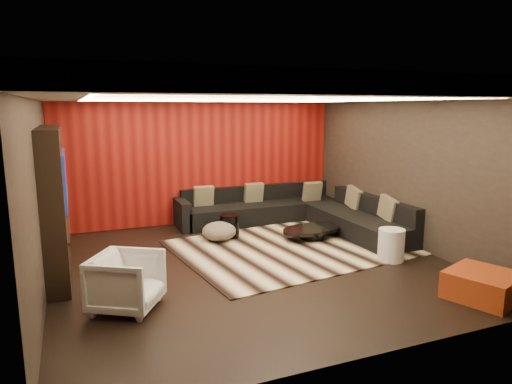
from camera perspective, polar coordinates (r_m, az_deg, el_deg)
name	(u,v)px	position (r m, az deg, el deg)	size (l,w,h in m)	color
floor	(253,265)	(7.40, -0.41, -9.06)	(6.00, 6.00, 0.02)	black
ceiling	(252,84)	(6.97, -0.44, 13.32)	(6.00, 6.00, 0.02)	silver
wall_back	(201,158)	(9.88, -6.90, 4.26)	(6.00, 0.02, 2.80)	black
wall_left	(38,191)	(6.58, -25.59, 0.11)	(0.02, 6.00, 2.80)	black
wall_right	(409,168)	(8.62, 18.54, 2.86)	(0.02, 6.00, 2.80)	black
red_feature_wall	(201,158)	(9.85, -6.84, 4.23)	(5.98, 0.05, 2.78)	#6B0C0A
soffit_back	(204,96)	(9.53, -6.58, 11.80)	(6.00, 0.60, 0.22)	silver
soffit_front	(357,84)	(4.57, 12.50, 13.01)	(6.00, 0.60, 0.22)	silver
soffit_left	(56,90)	(6.48, -23.73, 11.60)	(0.60, 4.80, 0.22)	silver
soffit_right	(399,94)	(8.35, 17.42, 11.58)	(0.60, 4.80, 0.22)	silver
cove_back	(208,101)	(9.20, -5.98, 11.30)	(4.80, 0.08, 0.04)	#FFD899
cove_front	(337,95)	(4.85, 10.14, 11.88)	(4.80, 0.08, 0.04)	#FFD899
cove_left	(85,97)	(6.48, -20.61, 11.01)	(0.08, 4.80, 0.04)	#FFD899
cove_right	(382,100)	(8.14, 15.50, 11.08)	(0.08, 4.80, 0.04)	#FFD899
tv_surround	(55,204)	(7.21, -23.88, -1.34)	(0.30, 2.00, 2.20)	black
tv_screen	(65,179)	(7.15, -22.81, 1.49)	(0.04, 1.30, 0.80)	black
tv_shelf	(69,229)	(7.29, -22.39, -4.33)	(0.04, 1.60, 0.04)	black
rug	(293,247)	(8.25, 4.66, -6.85)	(4.00, 3.00, 0.02)	beige
coffee_table	(312,233)	(8.75, 7.02, -5.09)	(1.25, 1.25, 0.21)	black
drum_stool	(230,226)	(8.77, -3.32, -4.24)	(0.37, 0.37, 0.43)	black
striped_pouf	(219,231)	(8.56, -4.63, -4.92)	(0.63, 0.63, 0.35)	#C3B197
white_side_table	(391,245)	(7.80, 16.54, -6.36)	(0.42, 0.42, 0.53)	silver
orange_ottoman	(483,285)	(6.78, 26.47, -10.38)	(0.80, 0.80, 0.36)	maroon
armchair	(127,282)	(5.94, -15.85, -10.75)	(0.76, 0.78, 0.71)	silver
sectional_sofa	(296,214)	(9.64, 5.08, -2.73)	(3.65, 3.50, 0.75)	black
throw_pillows	(300,197)	(9.61, 5.48, -0.61)	(3.12, 2.82, 0.50)	beige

